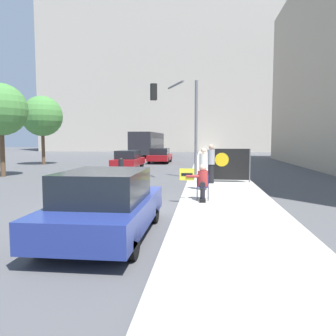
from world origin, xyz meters
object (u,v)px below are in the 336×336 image
object	(u,v)px
motorcycle_on_road	(121,171)
street_tree_midblock	(42,116)
pedestrian_behind	(211,163)
car_on_road_midblock	(160,155)
jogger_on_sidewalk	(203,169)
city_bus_on_road	(148,143)
car_on_road_nearest	(128,160)
protest_banner	(230,164)
traffic_light_pole	(180,112)
parked_car_curbside	(106,204)
seated_protester	(202,181)
street_tree_near_curb	(0,110)

from	to	relation	value
motorcycle_on_road	street_tree_midblock	xyz separation A→B (m)	(-9.50, 10.29, 3.62)
pedestrian_behind	car_on_road_midblock	size ratio (longest dim) A/B	0.40
jogger_on_sidewalk	city_bus_on_road	xyz separation A→B (m)	(-7.15, 28.91, 0.78)
city_bus_on_road	car_on_road_nearest	bearing A→B (deg)	-84.95
protest_banner	city_bus_on_road	world-z (taller)	city_bus_on_road
pedestrian_behind	motorcycle_on_road	world-z (taller)	pedestrian_behind
traffic_light_pole	street_tree_midblock	distance (m)	15.50
car_on_road_nearest	motorcycle_on_road	distance (m)	7.12
motorcycle_on_road	parked_car_curbside	bearing A→B (deg)	-77.57
car_on_road_nearest	city_bus_on_road	size ratio (longest dim) A/B	0.35
parked_car_curbside	car_on_road_nearest	xyz separation A→B (m)	(-3.41, 16.77, -0.05)
car_on_road_nearest	car_on_road_midblock	xyz separation A→B (m)	(1.52, 6.39, 0.01)
traffic_light_pole	city_bus_on_road	world-z (taller)	traffic_light_pole
seated_protester	protest_banner	distance (m)	5.02
jogger_on_sidewalk	city_bus_on_road	bearing A→B (deg)	-45.35
traffic_light_pole	car_on_road_midblock	world-z (taller)	traffic_light_pole
pedestrian_behind	car_on_road_nearest	world-z (taller)	pedestrian_behind
city_bus_on_road	street_tree_near_curb	world-z (taller)	street_tree_near_curb
protest_banner	parked_car_curbside	distance (m)	9.48
seated_protester	traffic_light_pole	distance (m)	7.54
pedestrian_behind	car_on_road_midblock	world-z (taller)	pedestrian_behind
motorcycle_on_road	street_tree_midblock	bearing A→B (deg)	132.69
street_tree_near_curb	street_tree_midblock	distance (m)	9.39
parked_car_curbside	street_tree_near_curb	xyz separation A→B (m)	(-9.48, 10.93, 3.12)
traffic_light_pole	pedestrian_behind	bearing A→B (deg)	-57.08
seated_protester	car_on_road_midblock	xyz separation A→B (m)	(-3.96, 19.14, -0.07)
protest_banner	city_bus_on_road	distance (m)	27.62
pedestrian_behind	motorcycle_on_road	size ratio (longest dim) A/B	0.88
jogger_on_sidewalk	car_on_road_midblock	world-z (taller)	jogger_on_sidewalk
protest_banner	parked_car_curbside	xyz separation A→B (m)	(-3.37, -8.86, -0.24)
seated_protester	parked_car_curbside	bearing A→B (deg)	-101.94
street_tree_near_curb	street_tree_midblock	size ratio (longest dim) A/B	0.91
car_on_road_midblock	car_on_road_nearest	bearing A→B (deg)	-103.37
seated_protester	pedestrian_behind	xyz separation A→B (m)	(0.39, 4.33, 0.28)
protest_banner	car_on_road_nearest	bearing A→B (deg)	130.59
street_tree_near_curb	motorcycle_on_road	bearing A→B (deg)	-9.01
seated_protester	motorcycle_on_road	bearing A→B (deg)	141.64
street_tree_near_curb	jogger_on_sidewalk	bearing A→B (deg)	-21.93
pedestrian_behind	motorcycle_on_road	bearing A→B (deg)	-67.87
jogger_on_sidewalk	parked_car_curbside	size ratio (longest dim) A/B	0.39
jogger_on_sidewalk	street_tree_midblock	size ratio (longest dim) A/B	0.29
traffic_light_pole	street_tree_near_curb	distance (m)	10.31
seated_protester	street_tree_near_curb	size ratio (longest dim) A/B	0.22
protest_banner	pedestrian_behind	bearing A→B (deg)	-150.36
seated_protester	pedestrian_behind	distance (m)	4.36
jogger_on_sidewalk	seated_protester	bearing A→B (deg)	119.67
parked_car_curbside	street_tree_near_curb	size ratio (longest dim) A/B	0.80
motorcycle_on_road	pedestrian_behind	bearing A→B (deg)	-17.06
car_on_road_nearest	street_tree_midblock	xyz separation A→B (m)	(-8.24, 3.29, 3.46)
city_bus_on_road	street_tree_near_curb	bearing A→B (deg)	-100.40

